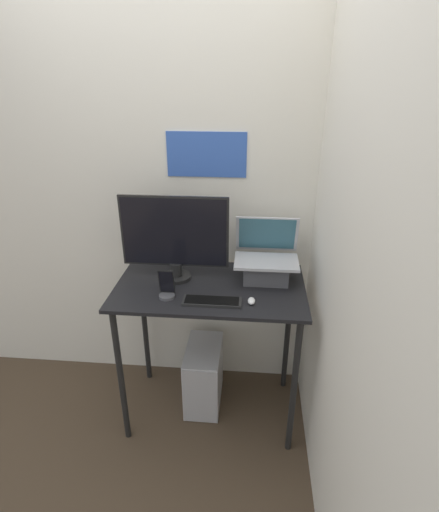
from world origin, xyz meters
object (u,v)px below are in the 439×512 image
at_px(monitor, 175,239).
at_px(cell_phone, 167,289).
at_px(laptop, 266,264).
at_px(computer_tower, 204,375).
at_px(mouse, 251,301).
at_px(keyboard, 212,301).

distance_m(monitor, cell_phone, 0.29).
bearing_deg(laptop, computer_tower, -175.72).
relative_size(laptop, monitor, 0.59).
bearing_deg(laptop, mouse, -105.74).
bearing_deg(monitor, computer_tower, 0.54).
distance_m(monitor, computer_tower, 0.95).
relative_size(mouse, cell_phone, 0.39).
bearing_deg(computer_tower, keyboard, -71.09).
bearing_deg(mouse, cell_phone, 176.75).
distance_m(laptop, cell_phone, 0.57).
relative_size(monitor, keyboard, 1.97).
bearing_deg(monitor, keyboard, -47.06).
xyz_separation_m(monitor, cell_phone, (-0.01, -0.21, -0.19)).
distance_m(laptop, mouse, 0.28).
xyz_separation_m(laptop, keyboard, (-0.27, -0.27, -0.09)).
distance_m(keyboard, mouse, 0.20).
bearing_deg(cell_phone, computer_tower, 53.64).
distance_m(keyboard, cell_phone, 0.24).
bearing_deg(mouse, keyboard, -176.65).
xyz_separation_m(laptop, mouse, (-0.07, -0.26, -0.08)).
distance_m(mouse, computer_tower, 0.80).
bearing_deg(cell_phone, mouse, -3.25).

